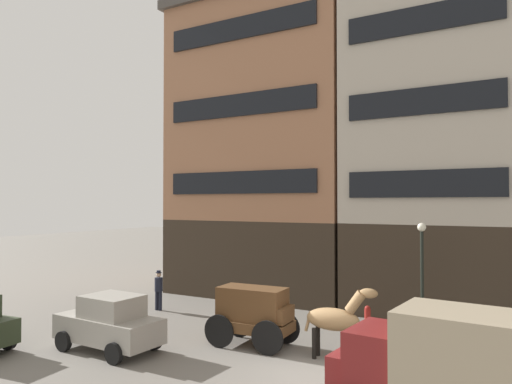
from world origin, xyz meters
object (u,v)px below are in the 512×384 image
delivery_truck_far (441,365)px  streetlamp_curbside (422,262)px  sedan_dark (109,323)px  fire_hydrant_curbside (368,316)px  pedestrian_officer (159,288)px  draft_horse (336,319)px  cargo_wagon (254,312)px

delivery_truck_far → streetlamp_curbside: streetlamp_curbside is taller
sedan_dark → fire_hydrant_curbside: bearing=47.9°
sedan_dark → pedestrian_officer: sedan_dark is taller
draft_horse → streetlamp_curbside: (1.77, 4.37, 1.40)m
draft_horse → sedan_dark: (-6.80, -2.84, -0.36)m
cargo_wagon → streetlamp_curbside: 6.61m
cargo_wagon → delivery_truck_far: (6.51, -3.31, 0.28)m
fire_hydrant_curbside → pedestrian_officer: bearing=-168.3°
pedestrian_officer → fire_hydrant_curbside: bearing=11.7°
cargo_wagon → draft_horse: (2.95, 0.00, 0.12)m
pedestrian_officer → delivery_truck_far: bearing=-24.1°
delivery_truck_far → pedestrian_officer: bearing=155.9°
delivery_truck_far → cargo_wagon: bearing=153.0°
cargo_wagon → fire_hydrant_curbside: size_ratio=3.59×
pedestrian_officer → draft_horse: bearing=-14.8°
delivery_truck_far → draft_horse: bearing=137.0°
delivery_truck_far → sedan_dark: delivery_truck_far is taller
sedan_dark → fire_hydrant_curbside: size_ratio=4.53×
draft_horse → fire_hydrant_curbside: size_ratio=2.83×
draft_horse → fire_hydrant_curbside: draft_horse is taller
sedan_dark → delivery_truck_far: bearing=-2.6°
sedan_dark → streetlamp_curbside: streetlamp_curbside is taller
cargo_wagon → pedestrian_officer: (-6.42, 2.48, -0.17)m
sedan_dark → streetlamp_curbside: (8.57, 7.21, 1.76)m
streetlamp_curbside → cargo_wagon: bearing=-137.2°
cargo_wagon → sedan_dark: (-3.85, -2.83, -0.23)m
delivery_truck_far → streetlamp_curbside: 7.99m
fire_hydrant_curbside → delivery_truck_far: bearing=-63.3°
delivery_truck_far → pedestrian_officer: 14.17m
cargo_wagon → sedan_dark: 4.79m
cargo_wagon → sedan_dark: bearing=-143.7°
cargo_wagon → pedestrian_officer: 6.88m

